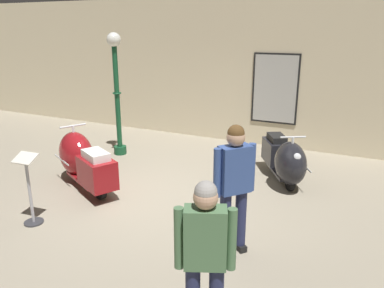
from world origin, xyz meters
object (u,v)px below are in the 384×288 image
visitor_0 (205,253)px  info_stanchion (30,195)px  scooter_1 (285,160)px  visitor_1 (234,181)px  lamppost (117,87)px  scooter_0 (82,160)px

visitor_0 → info_stanchion: (-3.15, 0.89, -0.47)m
scooter_1 → info_stanchion: 4.32m
visitor_0 → visitor_1: (-0.26, 1.47, 0.06)m
visitor_0 → info_stanchion: bearing=51.1°
scooter_1 → visitor_1: 2.58m
lamppost → visitor_1: 4.53m
scooter_0 → visitor_0: 4.16m
scooter_1 → lamppost: lamppost is taller
scooter_0 → visitor_0: (3.43, -2.31, 0.42)m
scooter_1 → info_stanchion: size_ratio=1.52×
lamppost → visitor_1: bearing=-35.6°
info_stanchion → lamppost: bearing=103.3°
lamppost → scooter_0: bearing=-74.7°
scooter_0 → info_stanchion: bearing=128.3°
scooter_1 → lamppost: bearing=-121.5°
visitor_0 → visitor_1: visitor_1 is taller
visitor_1 → scooter_1: bearing=-52.3°
scooter_0 → lamppost: bearing=-47.3°
visitor_0 → visitor_1: 1.50m
scooter_1 → visitor_1: size_ratio=0.97×
visitor_1 → info_stanchion: 3.00m
lamppost → visitor_0: bearing=-46.3°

